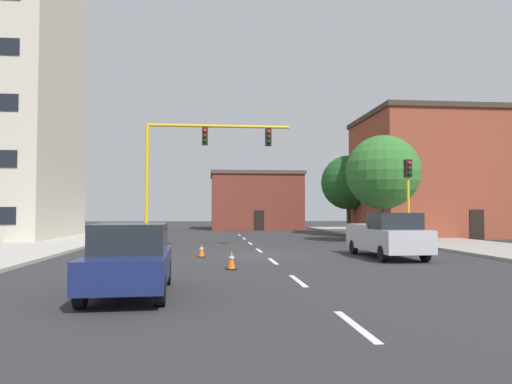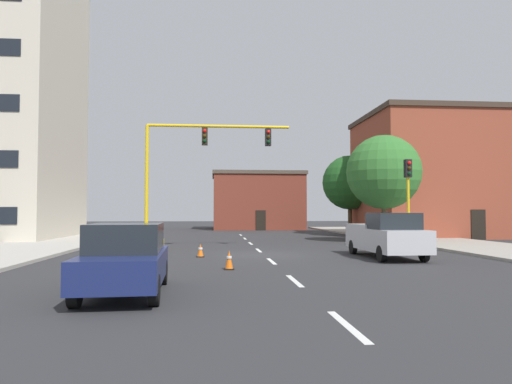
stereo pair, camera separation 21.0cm
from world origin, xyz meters
name	(u,v)px [view 2 (the right image)]	position (x,y,z in m)	size (l,w,h in m)	color
ground_plane	(264,255)	(0.00, 0.00, 0.00)	(160.00, 160.00, 0.00)	#2D2D30
sidewalk_left	(50,244)	(-12.46, 8.00, 0.07)	(6.00, 56.00, 0.14)	#B2ADA3
sidewalk_right	(437,241)	(12.46, 8.00, 0.07)	(6.00, 56.00, 0.14)	#9E998E
lane_stripe_seg_0	(347,326)	(0.00, -14.00, 0.00)	(0.16, 2.40, 0.01)	silver
lane_stripe_seg_1	(295,281)	(0.00, -8.50, 0.00)	(0.16, 2.40, 0.01)	silver
lane_stripe_seg_2	(272,261)	(0.00, -3.00, 0.00)	(0.16, 2.40, 0.01)	silver
lane_stripe_seg_3	(259,250)	(0.00, 2.50, 0.00)	(0.16, 2.40, 0.01)	silver
lane_stripe_seg_4	(250,243)	(0.00, 8.00, 0.00)	(0.16, 2.40, 0.01)	silver
lane_stripe_seg_5	(245,239)	(0.00, 13.50, 0.00)	(0.16, 2.40, 0.01)	silver
lane_stripe_seg_6	(241,235)	(0.00, 19.00, 0.00)	(0.16, 2.40, 0.01)	silver
building_brick_center	(257,201)	(2.77, 33.49, 3.32)	(10.55, 9.34, 6.62)	brown
building_row_right	(444,175)	(16.81, 15.46, 5.08)	(13.26, 10.38, 10.13)	brown
traffic_signal_gantry	(167,208)	(-4.90, 3.56, 2.22)	(8.69, 1.20, 6.83)	yellow
traffic_light_pole_right	(408,183)	(7.85, 1.67, 3.53)	(0.32, 0.47, 4.80)	yellow
tree_right_far	(350,183)	(9.73, 18.71, 4.64)	(4.83, 4.83, 7.07)	#4C3823
tree_right_mid	(384,172)	(8.88, 8.01, 4.67)	(4.93, 4.93, 7.14)	brown
pickup_truck_silver	(386,236)	(5.25, -1.98, 0.97)	(2.10, 5.43, 1.99)	#BCBCC1
sedan_navy_near_left	(126,258)	(-4.55, -10.38, 0.89)	(2.05, 4.58, 1.74)	navy
traffic_cone_roadside_a	(229,260)	(-1.83, -5.61, 0.33)	(0.36, 0.36, 0.67)	black
traffic_cone_roadside_b	(200,251)	(-2.96, -0.91, 0.29)	(0.36, 0.36, 0.60)	black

